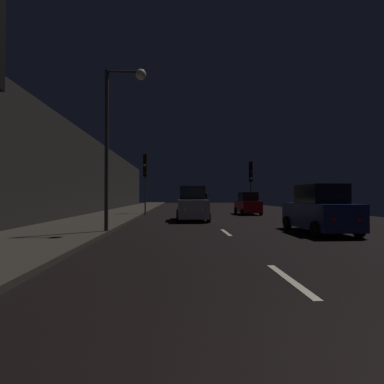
{
  "coord_description": "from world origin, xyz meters",
  "views": [
    {
      "loc": [
        -2.12,
        -2.28,
        1.58
      ],
      "look_at": [
        -1.06,
        17.88,
        1.88
      ],
      "focal_mm": 26.67,
      "sensor_mm": 36.0,
      "label": 1
    }
  ],
  "objects_px": {
    "traffic_light_far_right": "(251,176)",
    "car_approaching_headlights": "(192,205)",
    "car_parked_right_near": "(319,211)",
    "streetlamp_overhead": "(118,124)",
    "car_parked_right_far": "(248,204)",
    "traffic_light_far_left": "(145,170)",
    "car_distant_taillights": "(202,201)"
  },
  "relations": [
    {
      "from": "car_approaching_headlights",
      "to": "car_distant_taillights",
      "type": "height_order",
      "value": "car_approaching_headlights"
    },
    {
      "from": "car_distant_taillights",
      "to": "car_approaching_headlights",
      "type": "bearing_deg",
      "value": 173.45
    },
    {
      "from": "traffic_light_far_left",
      "to": "traffic_light_far_right",
      "type": "xyz_separation_m",
      "value": [
        9.66,
        2.07,
        -0.26
      ]
    },
    {
      "from": "car_parked_right_far",
      "to": "car_parked_right_near",
      "type": "bearing_deg",
      "value": 180.0
    },
    {
      "from": "car_parked_right_near",
      "to": "car_approaching_headlights",
      "type": "bearing_deg",
      "value": 38.03
    },
    {
      "from": "traffic_light_far_left",
      "to": "streetlamp_overhead",
      "type": "distance_m",
      "value": 12.56
    },
    {
      "from": "car_distant_taillights",
      "to": "car_parked_right_near",
      "type": "height_order",
      "value": "car_parked_right_near"
    },
    {
      "from": "streetlamp_overhead",
      "to": "car_parked_right_far",
      "type": "height_order",
      "value": "streetlamp_overhead"
    },
    {
      "from": "traffic_light_far_right",
      "to": "streetlamp_overhead",
      "type": "bearing_deg",
      "value": -29.21
    },
    {
      "from": "car_approaching_headlights",
      "to": "car_distant_taillights",
      "type": "xyz_separation_m",
      "value": [
        2.67,
        23.24,
        -0.12
      ]
    },
    {
      "from": "traffic_light_far_right",
      "to": "streetlamp_overhead",
      "type": "distance_m",
      "value": 17.39
    },
    {
      "from": "car_parked_right_far",
      "to": "car_parked_right_near",
      "type": "height_order",
      "value": "car_parked_right_near"
    },
    {
      "from": "traffic_light_far_right",
      "to": "car_parked_right_near",
      "type": "distance_m",
      "value": 14.74
    },
    {
      "from": "traffic_light_far_right",
      "to": "traffic_light_far_left",
      "type": "bearing_deg",
      "value": -74.39
    },
    {
      "from": "streetlamp_overhead",
      "to": "car_approaching_headlights",
      "type": "height_order",
      "value": "streetlamp_overhead"
    },
    {
      "from": "streetlamp_overhead",
      "to": "car_parked_right_far",
      "type": "xyz_separation_m",
      "value": [
        8.59,
        12.6,
        -3.71
      ]
    },
    {
      "from": "traffic_light_far_left",
      "to": "traffic_light_far_right",
      "type": "relative_size",
      "value": 1.07
    },
    {
      "from": "car_parked_right_near",
      "to": "car_distant_taillights",
      "type": "bearing_deg",
      "value": 4.79
    },
    {
      "from": "car_parked_right_near",
      "to": "traffic_light_far_left",
      "type": "bearing_deg",
      "value": 35.49
    },
    {
      "from": "traffic_light_far_right",
      "to": "car_approaching_headlights",
      "type": "xyz_separation_m",
      "value": [
        -5.97,
        -7.89,
        -2.5
      ]
    },
    {
      "from": "traffic_light_far_right",
      "to": "car_parked_right_far",
      "type": "distance_m",
      "value": 3.41
    },
    {
      "from": "traffic_light_far_right",
      "to": "car_parked_right_near",
      "type": "xyz_separation_m",
      "value": [
        -0.8,
        -14.5,
        -2.57
      ]
    },
    {
      "from": "car_distant_taillights",
      "to": "car_parked_right_far",
      "type": "height_order",
      "value": "car_distant_taillights"
    },
    {
      "from": "car_approaching_headlights",
      "to": "car_distant_taillights",
      "type": "relative_size",
      "value": 1.14
    },
    {
      "from": "traffic_light_far_right",
      "to": "car_distant_taillights",
      "type": "xyz_separation_m",
      "value": [
        -3.3,
        15.35,
        -2.63
      ]
    },
    {
      "from": "streetlamp_overhead",
      "to": "car_approaching_headlights",
      "type": "relative_size",
      "value": 1.56
    },
    {
      "from": "car_approaching_headlights",
      "to": "car_parked_right_far",
      "type": "bearing_deg",
      "value": 138.71
    },
    {
      "from": "car_distant_taillights",
      "to": "car_parked_right_far",
      "type": "xyz_separation_m",
      "value": [
        2.5,
        -17.35,
        -0.01
      ]
    },
    {
      "from": "streetlamp_overhead",
      "to": "car_distant_taillights",
      "type": "xyz_separation_m",
      "value": [
        6.08,
        29.96,
        -3.7
      ]
    },
    {
      "from": "traffic_light_far_left",
      "to": "car_parked_right_far",
      "type": "distance_m",
      "value": 9.32
    },
    {
      "from": "traffic_light_far_right",
      "to": "car_approaching_headlights",
      "type": "relative_size",
      "value": 1.1
    },
    {
      "from": "traffic_light_far_left",
      "to": "streetlamp_overhead",
      "type": "height_order",
      "value": "streetlamp_overhead"
    }
  ]
}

